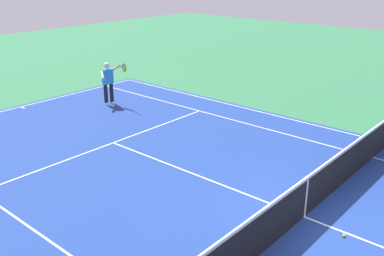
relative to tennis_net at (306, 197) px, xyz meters
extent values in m
plane|color=#2D7247|center=(0.00, 0.00, -0.49)|extent=(60.00, 60.00, 0.00)
cube|color=navy|center=(0.00, 0.00, -0.49)|extent=(24.20, 11.40, 0.00)
cube|color=white|center=(11.90, 0.00, -0.49)|extent=(0.05, 11.00, 0.01)
cube|color=white|center=(0.00, -4.11, -0.49)|extent=(23.80, 0.05, 0.01)
cube|color=white|center=(6.40, 0.00, -0.49)|extent=(0.05, 8.22, 0.01)
cube|color=white|center=(0.00, 0.00, -0.49)|extent=(12.80, 0.05, 0.01)
cube|color=white|center=(11.75, 0.00, -0.49)|extent=(0.30, 0.05, 0.01)
cube|color=black|center=(0.00, 0.00, -0.05)|extent=(0.02, 11.60, 0.88)
cube|color=white|center=(0.00, 0.00, 0.46)|extent=(0.04, 11.60, 0.06)
cube|color=white|center=(0.00, 0.00, -0.05)|extent=(0.04, 0.06, 0.88)
cylinder|color=black|center=(9.66, -2.36, -0.04)|extent=(0.15, 0.15, 0.74)
cube|color=white|center=(9.60, -2.35, -0.45)|extent=(0.30, 0.18, 0.09)
cylinder|color=black|center=(9.60, -2.59, -0.04)|extent=(0.15, 0.15, 0.74)
cube|color=white|center=(9.54, -2.58, -0.45)|extent=(0.30, 0.18, 0.09)
cube|color=#2884D1|center=(9.63, -2.48, 0.61)|extent=(0.33, 0.43, 0.56)
sphere|color=beige|center=(9.63, -2.48, 1.04)|extent=(0.23, 0.23, 0.23)
cylinder|color=beige|center=(9.53, -2.16, 0.74)|extent=(0.39, 0.30, 0.26)
cylinder|color=beige|center=(9.39, -2.71, 0.94)|extent=(0.42, 0.12, 0.30)
cylinder|color=#232326|center=(9.07, -2.69, 1.05)|extent=(0.28, 0.10, 0.04)
torus|color=#232326|center=(8.79, -2.61, 1.05)|extent=(0.31, 0.10, 0.31)
cylinder|color=#C6D84C|center=(8.79, -2.61, 1.05)|extent=(0.26, 0.07, 0.27)
sphere|color=#CCE01E|center=(-0.97, 0.16, -0.46)|extent=(0.07, 0.07, 0.07)
camera|label=1|loc=(-3.57, 7.82, 4.65)|focal=41.17mm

